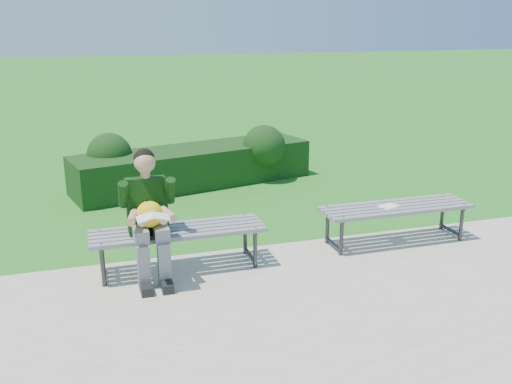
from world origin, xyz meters
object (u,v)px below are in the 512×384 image
hedge (194,163)px  paper_sheet (389,206)px  bench_right (396,210)px  seated_boy (149,212)px  bench_left (178,234)px

hedge → paper_sheet: (1.68, -3.20, 0.11)m
bench_right → paper_sheet: size_ratio=6.90×
hedge → seated_boy: size_ratio=3.01×
bench_left → paper_sheet: 2.47m
hedge → seated_boy: seated_boy is taller
seated_boy → paper_sheet: 2.79m
bench_left → bench_right: 2.57m
paper_sheet → bench_left: bearing=-179.3°
bench_right → paper_sheet: bearing=180.0°
bench_right → bench_left: bearing=-179.4°
bench_left → bench_right: bearing=0.6°
bench_right → seated_boy: (-2.87, -0.13, 0.30)m
seated_boy → paper_sheet: seated_boy is taller
seated_boy → bench_left: bearing=18.1°
paper_sheet → bench_right: bearing=0.0°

